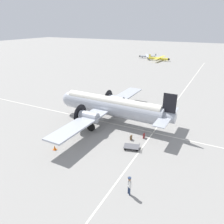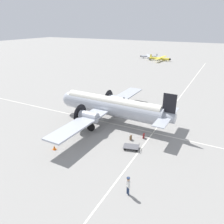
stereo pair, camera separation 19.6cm
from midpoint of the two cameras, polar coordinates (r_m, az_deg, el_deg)
The scene contains 11 objects.
ground_plane at distance 31.55m, azimuth -0.18°, elevation -2.62°, with size 300.00×300.00×0.00m, color gray.
apron_line_eastwest at distance 29.46m, azimuth 10.78°, elevation -4.94°, with size 120.00×0.16×0.01m.
apron_line_northsouth at distance 31.17m, azimuth -0.58°, elevation -2.94°, with size 0.16×120.00×0.01m.
airliner_main at distance 30.79m, azimuth -0.82°, elevation 1.63°, with size 22.27×17.42×5.47m.
crew_foreground at distance 18.84m, azimuth 4.23°, elevation -18.22°, with size 0.41×0.46×1.70m.
suitcase_near_door at distance 27.46m, azimuth 8.13°, elevation -6.15°, with size 0.41×0.12×0.66m.
suitcase_upright_spare at distance 26.93m, azimuth 4.78°, elevation -6.67°, with size 0.41×0.14×0.59m.
baggage_cart at distance 25.13m, azimuth 4.97°, elevation -8.98°, with size 1.59×2.00×0.56m.
light_aircraft_distant at distance 92.00m, azimuth 9.19°, elevation 14.20°, with size 9.02×6.97×1.83m.
light_aircraft_taxiing at distance 86.38m, azimuth 12.20°, elevation 13.53°, with size 11.09×8.23×2.10m.
traffic_cone at distance 25.73m, azimuth -14.97°, elevation -9.01°, with size 0.40×0.40×0.52m.
Camera 1 is at (25.41, 13.16, 13.28)m, focal length 35.00 mm.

